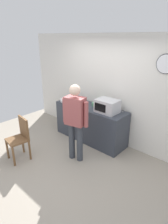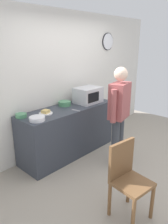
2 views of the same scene
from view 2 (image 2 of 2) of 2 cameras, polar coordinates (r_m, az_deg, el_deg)
ground_plane at (r=3.81m, az=12.44°, el=-14.86°), size 6.00×6.00×0.00m
back_wall at (r=4.29m, az=-5.05°, el=8.06°), size 5.40×0.13×2.60m
kitchen_counter at (r=4.07m, az=-4.13°, el=-4.98°), size 1.91×0.62×0.90m
microwave at (r=4.21m, az=1.10°, el=4.48°), size 0.50×0.39×0.30m
sandwich_plate at (r=3.64m, az=-10.06°, el=-0.13°), size 0.23×0.23×0.07m
salad_bowl at (r=4.06m, az=-5.12°, el=2.28°), size 0.23×0.23×0.08m
cereal_bowl at (r=3.34m, az=-12.27°, el=-1.75°), size 0.24×0.24×0.06m
mixing_bowl at (r=3.55m, az=-16.24°, el=-0.89°), size 0.18×0.18×0.06m
fork_utensil at (r=3.76m, az=-2.13°, el=0.46°), size 0.05×0.17×0.01m
spoon_utensil at (r=4.56m, az=0.12°, el=3.66°), size 0.17×0.04×0.01m
person_standing at (r=3.59m, az=9.23°, el=0.59°), size 0.58×0.32×1.67m
wooden_chair at (r=2.72m, az=11.33°, el=-16.36°), size 0.45×0.45×0.94m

